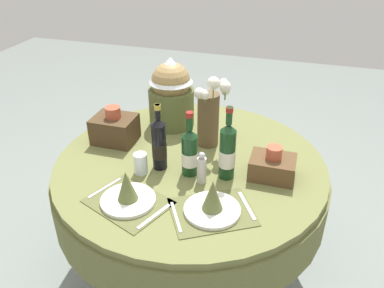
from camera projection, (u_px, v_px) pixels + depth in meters
name	position (u px, v px, depth m)	size (l,w,h in m)	color
ground	(190.00, 264.00, 2.37)	(8.00, 8.00, 0.00)	gray
dining_table	(190.00, 185.00, 2.07)	(1.40, 1.40, 0.75)	olive
place_setting_left	(128.00, 194.00, 1.68)	(0.41, 0.37, 0.16)	brown
place_setting_right	(212.00, 203.00, 1.63)	(0.42, 0.40, 0.16)	brown
flower_vase	(209.00, 114.00, 2.03)	(0.18, 0.19, 0.41)	brown
wine_bottle_left	(190.00, 152.00, 1.84)	(0.08, 0.08, 0.33)	#143819
wine_bottle_centre	(159.00, 144.00, 1.88)	(0.07, 0.07, 0.34)	black
wine_bottle_rear	(227.00, 151.00, 1.81)	(0.08, 0.08, 0.36)	#143819
tumbler_near_left	(141.00, 163.00, 1.88)	(0.07, 0.07, 0.11)	silver
pepper_mill	(202.00, 169.00, 1.80)	(0.04, 0.04, 0.16)	#B7B2AD
gift_tub_back_left	(171.00, 90.00, 2.23)	(0.26, 0.26, 0.41)	#566033
woven_basket_side_left	(115.00, 128.00, 2.13)	(0.22, 0.18, 0.20)	#47331E
woven_basket_side_right	(272.00, 166.00, 1.85)	(0.21, 0.16, 0.16)	brown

